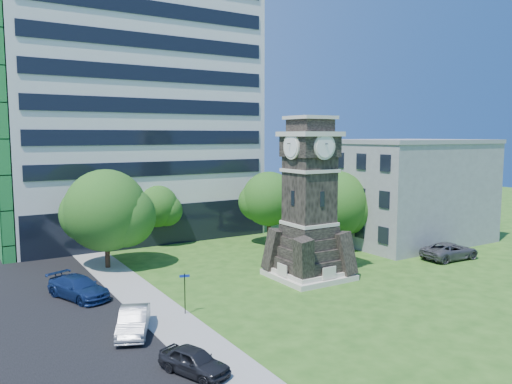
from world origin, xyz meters
TOP-DOWN VIEW (x-y plane):
  - ground at (0.00, 0.00)m, footprint 160.00×160.00m
  - sidewalk at (-9.50, 5.00)m, footprint 3.00×70.00m
  - clock_tower at (3.00, 2.00)m, footprint 5.40×5.40m
  - office_tall at (-3.20, 25.84)m, footprint 26.20×15.11m
  - office_low at (19.97, 8.00)m, footprint 15.20×12.20m
  - car_street_south at (-11.00, -7.74)m, footprint 2.69×3.87m
  - car_street_mid at (-11.87, -1.74)m, footprint 3.10×4.51m
  - car_street_north at (-13.11, 6.02)m, footprint 3.79×5.46m
  - car_east_lot at (16.97, -0.05)m, footprint 5.53×2.81m
  - park_bench at (3.18, 1.03)m, footprint 1.93×0.51m
  - street_sign at (-8.30, -0.50)m, footprint 0.61×0.06m
  - tree_nw at (-9.28, 12.74)m, footprint 7.34×6.67m
  - tree_nc at (-2.78, 18.70)m, footprint 4.55×4.13m
  - tree_ne at (6.80, 13.28)m, footprint 5.93×5.39m
  - tree_east at (11.21, 8.49)m, footprint 6.96×6.33m

SIDE VIEW (x-z plane):
  - ground at x=0.00m, z-range 0.00..0.00m
  - sidewalk at x=-9.50m, z-range 0.00..0.06m
  - park_bench at x=3.18m, z-range 0.03..1.03m
  - car_street_south at x=-11.00m, z-range 0.00..1.22m
  - car_street_mid at x=-11.87m, z-range 0.00..1.41m
  - car_street_north at x=-13.11m, z-range 0.00..1.47m
  - car_east_lot at x=16.97m, z-range 0.00..1.50m
  - street_sign at x=-8.30m, z-range 0.32..2.87m
  - tree_nc at x=-2.78m, z-range 0.76..6.74m
  - tree_east at x=11.21m, z-range 0.41..7.90m
  - tree_ne at x=6.80m, z-range 0.76..8.04m
  - tree_nw at x=-9.28m, z-range 0.53..8.63m
  - office_low at x=19.97m, z-range 0.01..10.41m
  - clock_tower at x=3.00m, z-range -0.83..11.39m
  - office_tall at x=-3.20m, z-range -0.08..28.52m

